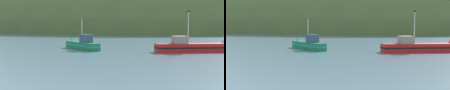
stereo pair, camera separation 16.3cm
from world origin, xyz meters
TOP-DOWN VIEW (x-y plane):
  - hill_far_center at (11.68, 177.92)m, footprint 215.67×172.53m
  - hill_mid_right at (-45.16, 183.73)m, footprint 93.98×75.18m
  - fishing_boat_green at (-2.34, 41.90)m, footprint 7.22×8.20m
  - fishing_boat_red at (14.98, 39.03)m, footprint 11.41×4.53m

SIDE VIEW (x-z plane):
  - hill_far_center at x=11.68m, z-range -45.10..45.10m
  - hill_mid_right at x=-45.16m, z-range -20.31..20.31m
  - fishing_boat_red at x=14.98m, z-range -2.36..3.99m
  - fishing_boat_green at x=-2.34m, z-range -1.82..3.48m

